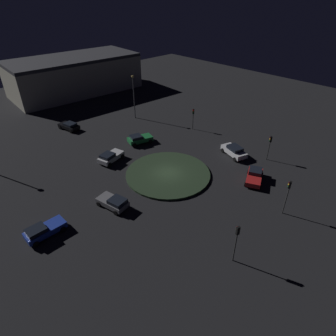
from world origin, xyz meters
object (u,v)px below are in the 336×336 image
Objects in this scene: traffic_light_east_near at (237,237)px; store_building at (75,75)px; car_black at (69,126)px; car_white at (234,151)px; car_red at (254,176)px; car_green at (139,139)px; car_grey at (114,202)px; traffic_light_northwest at (193,115)px; car_silver at (110,157)px; car_blue at (44,230)px; traffic_light_northeast at (270,143)px; streetlamp_northwest at (134,92)px; traffic_light_east at (288,191)px.

store_building is at bearing 6.22° from traffic_light_east_near.
car_black is 29.81m from car_white.
traffic_light_east_near is at bearing -1.68° from car_red.
car_white is at bearing -43.29° from car_green.
car_grey is 0.88× the size of car_white.
car_grey is 0.14× the size of store_building.
traffic_light_northwest reaches higher than car_green.
traffic_light_east_near is at bearing -177.43° from car_grey.
car_green is 1.13× the size of traffic_light_northwest.
car_blue is at bearing -164.33° from car_silver.
store_building is at bearing 94.93° from car_green.
car_grey is at bearing -80.02° from car_white.
traffic_light_northeast is (16.04, 17.34, 2.01)m from car_silver.
store_building is (-57.12, 15.29, 0.96)m from traffic_light_east_near.
car_white is 18.92m from car_silver.
car_red is 0.15× the size of store_building.
car_green is 10.98m from traffic_light_northwest.
car_blue is 28.77m from car_white.
traffic_light_east_near is at bearing 163.50° from car_black.
car_red is at bearing -4.04° from streetlamp_northwest.
car_black is 0.97× the size of traffic_light_east.
traffic_light_northwest is 24.63m from traffic_light_east.
car_green is 16.46m from car_grey.
traffic_light_east reaches higher than car_black.
store_building reaches higher than traffic_light_east_near.
traffic_light_east reaches higher than car_blue.
car_green is 22.60m from car_blue.
car_white reaches higher than car_silver.
streetlamp_northwest is at bearing 71.41° from car_green.
traffic_light_northeast is at bearing -15.65° from car_blue.
car_green is at bearing -61.45° from car_grey.
traffic_light_east is 57.41m from store_building.
car_white reaches higher than car_red.
car_silver is 0.52× the size of streetlamp_northwest.
car_silver reaches higher than car_grey.
car_grey is at bearing -43.86° from streetlamp_northwest.
car_blue is 15.78m from car_silver.
car_red is (32.33, 10.08, 0.02)m from car_black.
car_green is (13.07, 5.82, 0.07)m from car_black.
car_white is 1.05× the size of traffic_light_east.
car_green is at bearing -12.87° from traffic_light_east.
traffic_light_east_near is (38.20, -3.13, 2.42)m from car_black.
traffic_light_east reaches higher than traffic_light_northeast.
traffic_light_east is at bearing 178.11° from car_black.
store_building is (-34.49, -4.17, 1.35)m from traffic_light_northwest.
car_grey is 0.92× the size of traffic_light_east.
traffic_light_northeast reaches higher than car_red.
car_white is 1.09× the size of car_silver.
streetlamp_northwest is (-11.50, -4.26, 2.40)m from traffic_light_northwest.
car_black is at bearing 130.15° from car_green.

